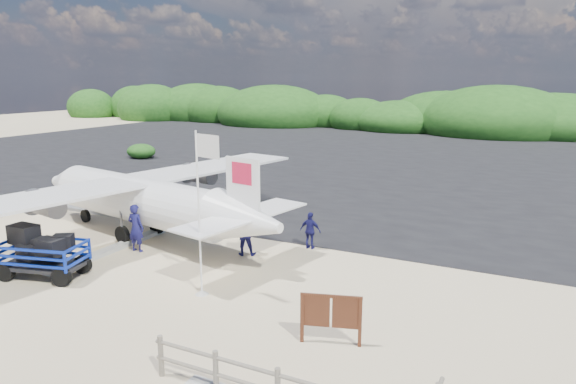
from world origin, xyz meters
name	(u,v)px	position (x,y,z in m)	size (l,w,h in m)	color
ground	(189,279)	(0.00, 0.00, 0.00)	(160.00, 160.00, 0.00)	beige
asphalt_apron	(404,158)	(0.00, 30.00, 0.00)	(90.00, 50.00, 0.04)	#B2B2B2
lagoon	(44,233)	(-9.00, 1.50, 0.00)	(9.00, 7.00, 0.40)	#B2B2B2
vegetation_band	(451,131)	(0.00, 55.00, 0.00)	(124.00, 8.00, 4.40)	#B2B2B2
baggage_cart	(45,277)	(-4.54, -2.04, 0.00)	(2.98, 1.70, 1.49)	#0A26A4
flagpole	(202,294)	(1.15, -0.85, 0.00)	(1.04, 0.43, 5.19)	white
signboard	(330,344)	(5.94, -1.94, 0.00)	(1.68, 0.16, 1.38)	#4F2716
crew_a	(136,228)	(-3.59, 1.43, 0.95)	(0.70, 0.46, 1.91)	#16154F
crew_b	(244,232)	(0.44, 2.96, 0.91)	(0.88, 0.69, 1.81)	#16154F
crew_c	(310,231)	(2.42, 4.75, 0.75)	(0.88, 0.37, 1.50)	#16154F
aircraft_large	(551,182)	(11.20, 24.09, 0.00)	(17.12, 17.12, 5.14)	#B2B2B2
aircraft_small	(319,143)	(-10.64, 36.62, 0.00)	(7.80, 7.80, 2.81)	#B2B2B2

